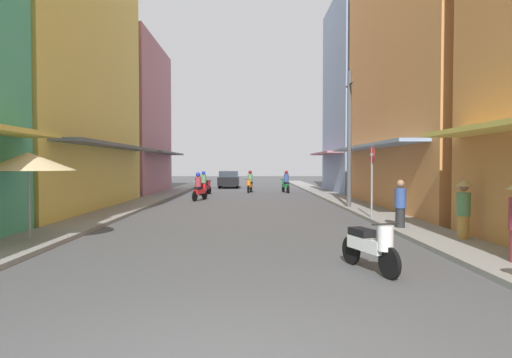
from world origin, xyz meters
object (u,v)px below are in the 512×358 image
object	(u,v)px
pedestrian_midway	(400,206)
utility_pole	(349,139)
motorbike_red	(200,188)
motorbike_green	(286,183)
motorbike_maroon	(205,184)
pedestrian_foreground	(463,207)
parked_car	(229,179)
street_sign_no_entry	(372,173)
motorbike_orange	(250,183)
motorbike_white	(371,245)
vendor_umbrella	(28,161)

from	to	relation	value
pedestrian_midway	utility_pole	size ratio (longest dim) A/B	0.25
motorbike_red	motorbike_green	bearing A→B (deg)	52.15
motorbike_maroon	pedestrian_foreground	world-z (taller)	pedestrian_foreground
parked_car	utility_pole	world-z (taller)	utility_pole
motorbike_maroon	motorbike_red	bearing A→B (deg)	-87.62
motorbike_maroon	street_sign_no_entry	size ratio (longest dim) A/B	0.65
utility_pole	motorbike_orange	bearing A→B (deg)	110.38
motorbike_red	motorbike_maroon	world-z (taller)	same
motorbike_white	motorbike_orange	world-z (taller)	motorbike_orange
pedestrian_midway	vendor_umbrella	xyz separation A→B (m)	(-9.99, -2.12, 1.31)
motorbike_orange	utility_pole	distance (m)	13.00
vendor_umbrella	motorbike_orange	bearing A→B (deg)	75.20
utility_pole	street_sign_no_entry	distance (m)	4.33
pedestrian_foreground	motorbike_orange	bearing A→B (deg)	104.87
motorbike_red	motorbike_orange	distance (m)	7.59
motorbike_white	parked_car	size ratio (longest dim) A/B	0.42
motorbike_orange	street_sign_no_entry	world-z (taller)	street_sign_no_entry
motorbike_orange	motorbike_maroon	xyz separation A→B (m)	(-2.98, -2.36, 0.00)
vendor_umbrella	pedestrian_foreground	bearing A→B (deg)	0.45
pedestrian_midway	parked_car	bearing A→B (deg)	104.20
pedestrian_midway	utility_pole	distance (m)	6.96
pedestrian_foreground	pedestrian_midway	bearing A→B (deg)	114.27
vendor_umbrella	motorbike_white	bearing A→B (deg)	-20.38
pedestrian_midway	vendor_umbrella	size ratio (longest dim) A/B	0.67
motorbike_green	parked_car	xyz separation A→B (m)	(-4.38, 6.82, 0.04)
motorbike_white	motorbike_green	bearing A→B (deg)	89.35
motorbike_red	pedestrian_foreground	distance (m)	15.80
pedestrian_foreground	street_sign_no_entry	distance (m)	4.69
motorbike_red	motorbike_maroon	bearing A→B (deg)	92.38
motorbike_green	vendor_umbrella	bearing A→B (deg)	-111.39
motorbike_red	pedestrian_midway	size ratio (longest dim) A/B	1.12
parked_car	motorbike_white	bearing A→B (deg)	-82.23
motorbike_red	pedestrian_foreground	size ratio (longest dim) A/B	1.07
motorbike_white	utility_pole	bearing A→B (deg)	79.40
motorbike_white	pedestrian_foreground	distance (m)	4.35
parked_car	motorbike_orange	bearing A→B (deg)	-74.62
motorbike_red	parked_car	distance (m)	13.72
motorbike_maroon	vendor_umbrella	xyz separation A→B (m)	(-2.47, -18.27, 1.37)
motorbike_green	pedestrian_foreground	world-z (taller)	pedestrian_foreground
motorbike_white	utility_pole	size ratio (longest dim) A/B	0.28
motorbike_orange	vendor_umbrella	bearing A→B (deg)	-104.80
motorbike_green	street_sign_no_entry	size ratio (longest dim) A/B	0.68
motorbike_white	pedestrian_midway	bearing A→B (deg)	65.77
motorbike_red	motorbike_maroon	size ratio (longest dim) A/B	1.00
pedestrian_midway	motorbike_red	bearing A→B (deg)	122.57
utility_pole	motorbike_maroon	bearing A→B (deg)	127.68
motorbike_orange	pedestrian_foreground	xyz separation A→B (m)	(5.45, -20.54, 0.21)
parked_car	pedestrian_midway	world-z (taller)	pedestrian_midway
vendor_umbrella	utility_pole	xyz separation A→B (m)	(9.90, 8.66, 1.07)
parked_car	street_sign_no_entry	bearing A→B (deg)	-74.78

